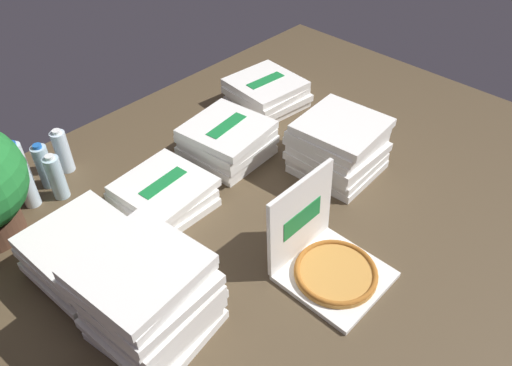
{
  "coord_description": "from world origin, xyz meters",
  "views": [
    {
      "loc": [
        -1.16,
        -0.97,
        1.49
      ],
      "look_at": [
        -0.03,
        0.1,
        0.14
      ],
      "focal_mm": 34.5,
      "sensor_mm": 36.0,
      "label": 1
    }
  ],
  "objects_px": {
    "water_bottle_1": "(19,164)",
    "water_bottle_2": "(56,177)",
    "pizza_stack_center_far": "(338,146)",
    "pizza_stack_center_near": "(227,141)",
    "water_bottle_3": "(63,151)",
    "water_bottle_4": "(26,185)",
    "open_pizza_box": "(327,259)",
    "pizza_stack_left_far": "(85,253)",
    "pizza_stack_left_near": "(163,195)",
    "pizza_stack_right_far": "(267,93)",
    "water_bottle_0": "(44,166)",
    "pizza_stack_left_mid": "(148,297)"
  },
  "relations": [
    {
      "from": "pizza_stack_left_far",
      "to": "pizza_stack_left_mid",
      "type": "bearing_deg",
      "value": -87.43
    },
    {
      "from": "pizza_stack_left_far",
      "to": "water_bottle_4",
      "type": "bearing_deg",
      "value": 86.51
    },
    {
      "from": "pizza_stack_center_near",
      "to": "pizza_stack_left_far",
      "type": "bearing_deg",
      "value": -171.63
    },
    {
      "from": "pizza_stack_left_near",
      "to": "water_bottle_4",
      "type": "distance_m",
      "value": 0.58
    },
    {
      "from": "pizza_stack_right_far",
      "to": "water_bottle_2",
      "type": "bearing_deg",
      "value": 172.88
    },
    {
      "from": "pizza_stack_right_far",
      "to": "pizza_stack_center_far",
      "type": "bearing_deg",
      "value": -107.41
    },
    {
      "from": "pizza_stack_left_far",
      "to": "water_bottle_0",
      "type": "relative_size",
      "value": 1.77
    },
    {
      "from": "water_bottle_4",
      "to": "pizza_stack_left_mid",
      "type": "bearing_deg",
      "value": -90.9
    },
    {
      "from": "water_bottle_3",
      "to": "pizza_stack_right_far",
      "type": "bearing_deg",
      "value": -15.43
    },
    {
      "from": "open_pizza_box",
      "to": "pizza_stack_center_far",
      "type": "xyz_separation_m",
      "value": [
        0.53,
        0.34,
        0.06
      ]
    },
    {
      "from": "water_bottle_3",
      "to": "water_bottle_4",
      "type": "bearing_deg",
      "value": -155.94
    },
    {
      "from": "water_bottle_0",
      "to": "water_bottle_1",
      "type": "xyz_separation_m",
      "value": [
        -0.07,
        0.1,
        0.0
      ]
    },
    {
      "from": "pizza_stack_center_far",
      "to": "water_bottle_2",
      "type": "xyz_separation_m",
      "value": [
        -1.0,
        0.77,
        -0.02
      ]
    },
    {
      "from": "open_pizza_box",
      "to": "pizza_stack_center_near",
      "type": "bearing_deg",
      "value": 73.03
    },
    {
      "from": "pizza_stack_center_near",
      "to": "water_bottle_1",
      "type": "distance_m",
      "value": 0.94
    },
    {
      "from": "water_bottle_2",
      "to": "pizza_stack_left_near",
      "type": "bearing_deg",
      "value": -53.39
    },
    {
      "from": "pizza_stack_left_far",
      "to": "pizza_stack_right_far",
      "type": "xyz_separation_m",
      "value": [
        1.34,
        0.31,
        -0.02
      ]
    },
    {
      "from": "pizza_stack_left_near",
      "to": "water_bottle_4",
      "type": "height_order",
      "value": "water_bottle_4"
    },
    {
      "from": "water_bottle_3",
      "to": "water_bottle_0",
      "type": "bearing_deg",
      "value": -160.8
    },
    {
      "from": "pizza_stack_left_far",
      "to": "water_bottle_0",
      "type": "xyz_separation_m",
      "value": [
        0.15,
        0.57,
        0.01
      ]
    },
    {
      "from": "water_bottle_1",
      "to": "water_bottle_2",
      "type": "bearing_deg",
      "value": -72.06
    },
    {
      "from": "pizza_stack_left_mid",
      "to": "water_bottle_3",
      "type": "height_order",
      "value": "pizza_stack_left_mid"
    },
    {
      "from": "open_pizza_box",
      "to": "water_bottle_0",
      "type": "distance_m",
      "value": 1.31
    },
    {
      "from": "pizza_stack_left_mid",
      "to": "water_bottle_4",
      "type": "relative_size",
      "value": 1.86
    },
    {
      "from": "pizza_stack_left_far",
      "to": "water_bottle_2",
      "type": "distance_m",
      "value": 0.48
    },
    {
      "from": "water_bottle_0",
      "to": "water_bottle_2",
      "type": "relative_size",
      "value": 1.0
    },
    {
      "from": "pizza_stack_right_far",
      "to": "water_bottle_1",
      "type": "relative_size",
      "value": 1.79
    },
    {
      "from": "pizza_stack_right_far",
      "to": "water_bottle_4",
      "type": "distance_m",
      "value": 1.32
    },
    {
      "from": "pizza_stack_center_near",
      "to": "pizza_stack_right_far",
      "type": "xyz_separation_m",
      "value": [
        0.48,
        0.18,
        -0.02
      ]
    },
    {
      "from": "pizza_stack_center_far",
      "to": "pizza_stack_left_far",
      "type": "height_order",
      "value": "pizza_stack_center_far"
    },
    {
      "from": "open_pizza_box",
      "to": "pizza_stack_center_far",
      "type": "bearing_deg",
      "value": 33.11
    },
    {
      "from": "pizza_stack_center_far",
      "to": "water_bottle_2",
      "type": "height_order",
      "value": "pizza_stack_center_far"
    },
    {
      "from": "pizza_stack_center_far",
      "to": "water_bottle_2",
      "type": "bearing_deg",
      "value": 142.22
    },
    {
      "from": "pizza_stack_center_far",
      "to": "water_bottle_4",
      "type": "bearing_deg",
      "value": 143.65
    },
    {
      "from": "pizza_stack_center_near",
      "to": "water_bottle_4",
      "type": "xyz_separation_m",
      "value": [
        -0.82,
        0.38,
        0.01
      ]
    },
    {
      "from": "pizza_stack_left_near",
      "to": "pizza_stack_right_far",
      "type": "relative_size",
      "value": 0.96
    },
    {
      "from": "pizza_stack_center_far",
      "to": "pizza_stack_right_far",
      "type": "relative_size",
      "value": 0.95
    },
    {
      "from": "pizza_stack_left_near",
      "to": "pizza_stack_center_near",
      "type": "xyz_separation_m",
      "value": [
        0.43,
        0.04,
        0.04
      ]
    },
    {
      "from": "pizza_stack_left_near",
      "to": "pizza_stack_left_far",
      "type": "height_order",
      "value": "pizza_stack_left_far"
    },
    {
      "from": "open_pizza_box",
      "to": "pizza_stack_center_near",
      "type": "distance_m",
      "value": 0.82
    },
    {
      "from": "water_bottle_2",
      "to": "pizza_stack_center_near",
      "type": "bearing_deg",
      "value": -25.28
    },
    {
      "from": "pizza_stack_center_near",
      "to": "water_bottle_1",
      "type": "relative_size",
      "value": 1.75
    },
    {
      "from": "open_pizza_box",
      "to": "pizza_stack_left_far",
      "type": "bearing_deg",
      "value": 133.03
    },
    {
      "from": "pizza_stack_center_far",
      "to": "pizza_stack_center_near",
      "type": "bearing_deg",
      "value": 123.42
    },
    {
      "from": "pizza_stack_right_far",
      "to": "water_bottle_4",
      "type": "height_order",
      "value": "water_bottle_4"
    },
    {
      "from": "pizza_stack_left_near",
      "to": "pizza_stack_left_far",
      "type": "xyz_separation_m",
      "value": [
        -0.43,
        -0.08,
        0.04
      ]
    },
    {
      "from": "open_pizza_box",
      "to": "water_bottle_4",
      "type": "bearing_deg",
      "value": 116.63
    },
    {
      "from": "open_pizza_box",
      "to": "pizza_stack_left_near",
      "type": "height_order",
      "value": "open_pizza_box"
    },
    {
      "from": "pizza_stack_left_near",
      "to": "water_bottle_3",
      "type": "distance_m",
      "value": 0.55
    },
    {
      "from": "water_bottle_0",
      "to": "pizza_stack_center_near",
      "type": "bearing_deg",
      "value": -32.13
    }
  ]
}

